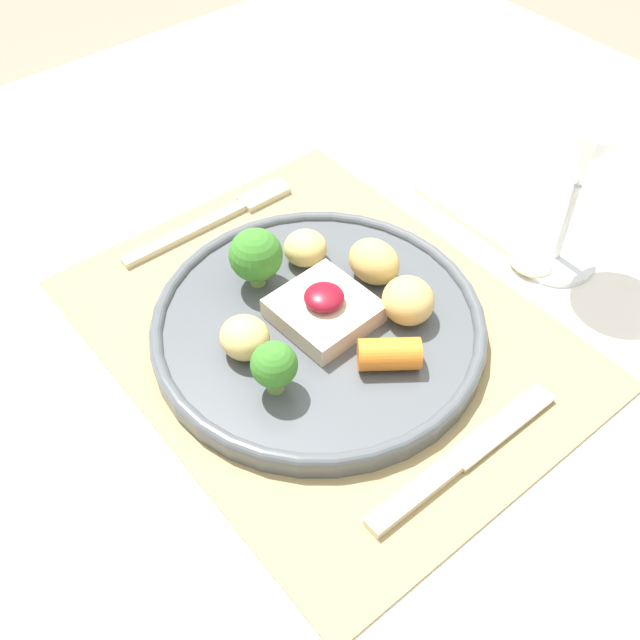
{
  "coord_description": "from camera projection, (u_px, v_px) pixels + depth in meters",
  "views": [
    {
      "loc": [
        0.34,
        -0.28,
        1.27
      ],
      "look_at": [
        0.0,
        -0.01,
        0.78
      ],
      "focal_mm": 42.0,
      "sensor_mm": 36.0,
      "label": 1
    }
  ],
  "objects": [
    {
      "name": "dinner_plate",
      "position": [
        320.0,
        320.0,
        0.66
      ],
      "size": [
        0.3,
        0.3,
        0.08
      ],
      "color": "#4C5156",
      "rests_on": "placemat"
    },
    {
      "name": "knife",
      "position": [
        452.0,
        465.0,
        0.57
      ],
      "size": [
        0.02,
        0.2,
        0.01
      ],
      "rotation": [
        0.0,
        0.0,
        0.01
      ],
      "color": "beige",
      "rests_on": "placemat"
    },
    {
      "name": "fork",
      "position": [
        221.0,
        216.0,
        0.77
      ],
      "size": [
        0.02,
        0.2,
        0.01
      ],
      "rotation": [
        0.0,
        0.0,
        0.01
      ],
      "color": "beige",
      "rests_on": "placemat"
    },
    {
      "name": "dining_table",
      "position": [
        324.0,
        391.0,
        0.74
      ],
      "size": [
        1.17,
        1.26,
        0.76
      ],
      "color": "white",
      "rests_on": "ground_plane"
    },
    {
      "name": "spoon",
      "position": [
        509.0,
        249.0,
        0.74
      ],
      "size": [
        0.18,
        0.04,
        0.01
      ],
      "rotation": [
        0.0,
        0.0,
        0.01
      ],
      "color": "beige",
      "rests_on": "dining_table"
    },
    {
      "name": "placemat",
      "position": [
        324.0,
        331.0,
        0.67
      ],
      "size": [
        0.44,
        0.34,
        0.0
      ],
      "primitive_type": "cube",
      "color": "#9E895B",
      "rests_on": "dining_table"
    },
    {
      "name": "ground_plane",
      "position": [
        322.0,
        635.0,
        1.24
      ],
      "size": [
        8.0,
        8.0,
        0.0
      ],
      "primitive_type": "plane",
      "color": "gray"
    },
    {
      "name": "wine_glass_near",
      "position": [
        586.0,
        159.0,
        0.65
      ],
      "size": [
        0.09,
        0.09,
        0.17
      ],
      "color": "white",
      "rests_on": "dining_table"
    }
  ]
}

